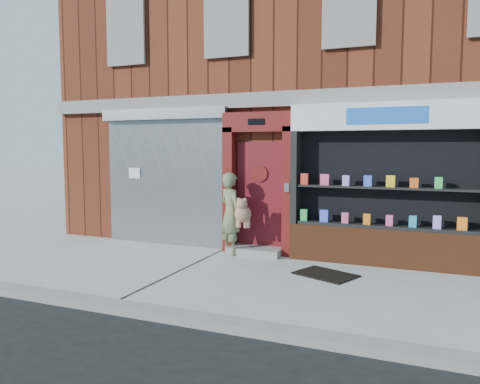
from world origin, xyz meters
The scene contains 8 objects.
ground centered at (0.00, 0.00, 0.00)m, with size 80.00×80.00×0.00m, color #9E9E99.
curb centered at (0.00, -2.15, 0.06)m, with size 60.00×0.30×0.12m, color gray.
building centered at (0.00, 5.99, 4.00)m, with size 12.00×8.16×8.00m.
shutter_bay centered at (-3.00, 1.93, 1.72)m, with size 3.10×0.30×3.04m.
red_door_bay centered at (-0.75, 1.86, 1.46)m, with size 1.52×0.58×2.90m.
pharmacy_bay centered at (1.75, 1.81, 1.37)m, with size 3.50×0.41×3.00m.
woman centered at (-1.20, 1.53, 0.85)m, with size 0.86×0.68×1.68m.
doormat centered at (0.91, 0.70, 0.01)m, with size 0.98×0.69×0.02m, color black.
Camera 1 is at (2.56, -7.12, 2.18)m, focal length 35.00 mm.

